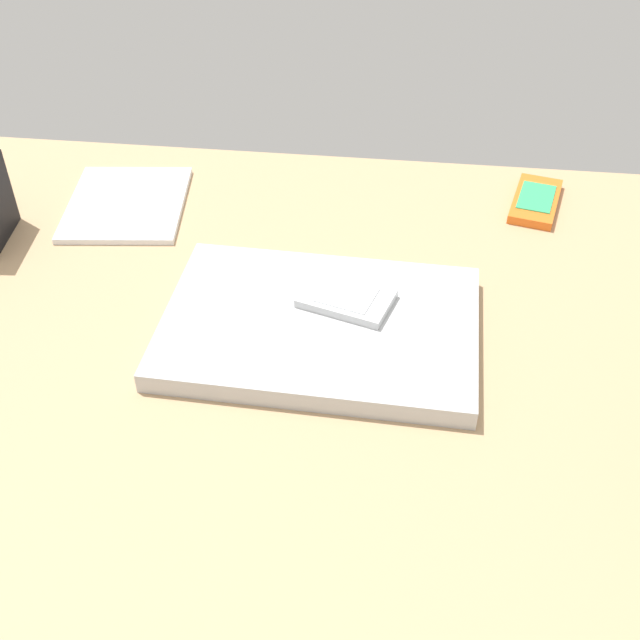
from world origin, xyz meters
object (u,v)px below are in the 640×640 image
Objects in this scene: cell_phone_on_laptop at (346,298)px; cell_phone_on_desk at (536,201)px; notepad at (127,204)px; laptop_closed at (320,326)px.

cell_phone_on_desk is at bearing -130.95° from cell_phone_on_laptop.
cell_phone_on_laptop reaches higher than cell_phone_on_desk.
cell_phone_on_desk is 54.32cm from notepad.
laptop_closed reaches higher than notepad.
laptop_closed is at bearing 135.27° from notepad.
cell_phone_on_desk reaches higher than notepad.
cell_phone_on_laptop is 34.88cm from cell_phone_on_desk.
notepad is at bearing 7.25° from cell_phone_on_desk.
cell_phone_on_laptop is 0.88× the size of cell_phone_on_desk.
notepad is (28.55, -22.49, -0.74)cm from laptop_closed.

